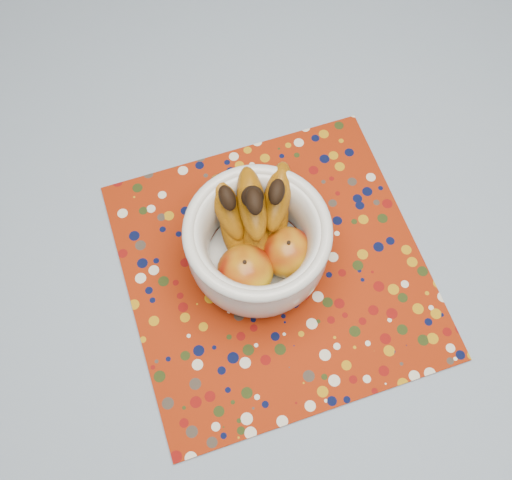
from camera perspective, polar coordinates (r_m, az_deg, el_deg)
table at (r=0.93m, az=2.55°, el=-2.22°), size 1.20×1.20×0.75m
tablecloth at (r=0.86m, az=2.77°, el=-0.25°), size 1.32×1.32×0.01m
placemat at (r=0.84m, az=1.81°, el=-2.78°), size 0.43×0.43×0.00m
fruit_bowl at (r=0.78m, az=0.25°, el=0.33°), size 0.20×0.20×0.16m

